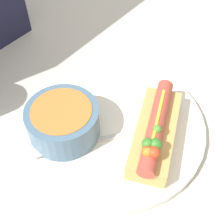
{
  "coord_description": "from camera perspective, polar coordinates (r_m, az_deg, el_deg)",
  "views": [
    {
      "loc": [
        -0.24,
        -0.19,
        0.4
      ],
      "look_at": [
        0.0,
        0.0,
        0.04
      ],
      "focal_mm": 50.0,
      "sensor_mm": 36.0,
      "label": 1
    }
  ],
  "objects": [
    {
      "name": "dinner_plate",
      "position": [
        0.5,
        0.0,
        -2.45
      ],
      "size": [
        0.3,
        0.3,
        0.01
      ],
      "color": "white",
      "rests_on": "ground_plane"
    },
    {
      "name": "hot_dog",
      "position": [
        0.46,
        7.91,
        -3.62
      ],
      "size": [
        0.17,
        0.11,
        0.06
      ],
      "rotation": [
        0.0,
        0.0,
        0.4
      ],
      "color": "tan",
      "rests_on": "dinner_plate"
    },
    {
      "name": "spoon",
      "position": [
        0.47,
        -10.62,
        -6.29
      ],
      "size": [
        0.14,
        0.12,
        0.01
      ],
      "rotation": [
        0.0,
        0.0,
        2.45
      ],
      "color": "#B7B7BC",
      "rests_on": "dinner_plate"
    },
    {
      "name": "ground_plane",
      "position": [
        0.51,
        0.0,
        -2.89
      ],
      "size": [
        4.0,
        4.0,
        0.0
      ],
      "primitive_type": "plane",
      "color": "#BCB7AD"
    },
    {
      "name": "soup_bowl",
      "position": [
        0.47,
        -8.95,
        -1.54
      ],
      "size": [
        0.11,
        0.11,
        0.05
      ],
      "color": "slate",
      "rests_on": "dinner_plate"
    }
  ]
}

